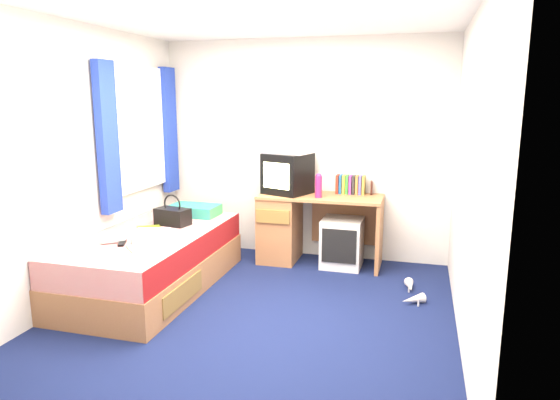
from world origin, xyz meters
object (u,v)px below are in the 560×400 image
(desk, at_px, (296,225))
(magazine, at_px, (149,230))
(handbag, at_px, (173,216))
(colour_swatch_fan, at_px, (133,249))
(storage_cube, at_px, (342,243))
(vcr, at_px, (288,149))
(pillow, at_px, (194,210))
(white_heels, at_px, (411,293))
(aerosol_can, at_px, (311,185))
(picture_frame, at_px, (371,188))
(water_bottle, at_px, (113,239))
(remote_control, at_px, (122,243))
(pink_water_bottle, at_px, (318,187))
(crt_tv, at_px, (287,174))
(bed, at_px, (153,261))
(towel, at_px, (152,236))

(desk, bearing_deg, magazine, -136.52)
(handbag, distance_m, colour_swatch_fan, 0.85)
(storage_cube, xyz_separation_m, vcr, (-0.61, 0.06, 0.97))
(pillow, bearing_deg, white_heels, -7.92)
(aerosol_can, relative_size, white_heels, 0.31)
(picture_frame, height_order, aerosol_can, aerosol_can)
(desk, xyz_separation_m, storage_cube, (0.52, -0.05, -0.15))
(storage_cube, height_order, water_bottle, water_bottle)
(remote_control, bearing_deg, vcr, 32.68)
(desk, relative_size, storage_cube, 2.51)
(pink_water_bottle, relative_size, water_bottle, 1.12)
(aerosol_can, bearing_deg, remote_control, -127.77)
(desk, xyz_separation_m, vcr, (-0.09, 0.00, 0.82))
(crt_tv, xyz_separation_m, pink_water_bottle, (0.37, -0.14, -0.11))
(bed, relative_size, magazine, 7.14)
(handbag, xyz_separation_m, towel, (0.10, -0.57, -0.04))
(magazine, bearing_deg, picture_frame, 33.67)
(vcr, distance_m, magazine, 1.67)
(aerosol_can, distance_m, colour_swatch_fan, 2.11)
(colour_swatch_fan, height_order, white_heels, colour_swatch_fan)
(colour_swatch_fan, bearing_deg, aerosol_can, 58.10)
(bed, bearing_deg, picture_frame, 36.14)
(remote_control, bearing_deg, water_bottle, 154.25)
(vcr, distance_m, aerosol_can, 0.47)
(vcr, distance_m, water_bottle, 2.04)
(pillow, relative_size, storage_cube, 0.99)
(magazine, height_order, remote_control, remote_control)
(towel, bearing_deg, white_heels, 17.39)
(crt_tv, xyz_separation_m, picture_frame, (0.88, 0.20, -0.15))
(vcr, bearing_deg, crt_tv, -95.74)
(crt_tv, distance_m, handbag, 1.31)
(magazine, bearing_deg, colour_swatch_fan, -72.06)
(picture_frame, relative_size, handbag, 0.39)
(picture_frame, height_order, colour_swatch_fan, picture_frame)
(desk, bearing_deg, storage_cube, -5.68)
(towel, distance_m, white_heels, 2.37)
(handbag, bearing_deg, white_heels, 14.14)
(pink_water_bottle, xyz_separation_m, water_bottle, (-1.50, -1.42, -0.29))
(storage_cube, xyz_separation_m, aerosol_can, (-0.37, 0.14, 0.58))
(picture_frame, xyz_separation_m, white_heels, (0.48, -0.93, -0.78))
(crt_tv, relative_size, pink_water_bottle, 2.45)
(colour_swatch_fan, bearing_deg, pink_water_bottle, 51.44)
(picture_frame, bearing_deg, towel, -143.40)
(crt_tv, height_order, handbag, crt_tv)
(vcr, relative_size, magazine, 1.64)
(storage_cube, distance_m, colour_swatch_fan, 2.22)
(desk, bearing_deg, water_bottle, -128.11)
(pink_water_bottle, bearing_deg, water_bottle, -136.47)
(water_bottle, bearing_deg, crt_tv, 54.10)
(picture_frame, relative_size, white_heels, 0.26)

